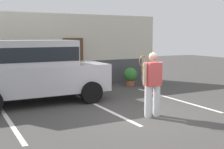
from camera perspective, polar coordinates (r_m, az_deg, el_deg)
ground_plane at (r=8.23m, az=5.83°, el=-8.10°), size 40.00×40.00×0.00m
parking_stripe_0 at (r=8.45m, az=-19.23°, el=-8.04°), size 0.12×4.40×0.01m
parking_stripe_1 at (r=9.25m, az=-1.91°, el=-6.30°), size 0.12×4.40×0.01m
parking_stripe_2 at (r=10.73m, az=11.57°, el=-4.54°), size 0.12×4.40×0.01m
house_frontage at (r=13.16m, az=-8.24°, el=4.14°), size 8.69×0.40×3.13m
parked_suv at (r=10.05m, az=-14.90°, el=1.16°), size 4.61×2.18×2.05m
tennis_player_man at (r=8.16m, az=7.72°, el=-1.67°), size 0.79×0.30×1.75m
potted_plant_by_porch at (r=13.25m, az=3.51°, el=-0.23°), size 0.60×0.60×0.80m
potted_plant_secondary at (r=13.58m, az=7.11°, el=0.26°), size 0.71×0.71×0.94m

